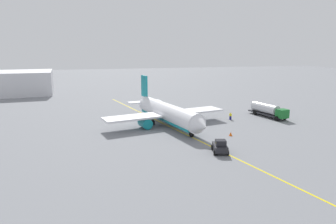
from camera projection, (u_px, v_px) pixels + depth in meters
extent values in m
plane|color=slate|center=(168.00, 126.00, 64.01)|extent=(400.00, 400.00, 0.00)
cylinder|color=white|center=(168.00, 113.00, 63.42)|extent=(23.11, 8.26, 3.76)
cube|color=teal|center=(168.00, 117.00, 63.63)|extent=(21.73, 7.34, 1.05)
cone|color=white|center=(201.00, 126.00, 52.40)|extent=(3.83, 4.17, 3.61)
cone|color=white|center=(144.00, 101.00, 74.92)|extent=(4.99, 4.02, 3.20)
cube|color=teal|center=(144.00, 86.00, 73.58)|extent=(3.21, 0.99, 5.20)
cube|color=white|center=(145.00, 102.00, 74.37)|extent=(4.04, 8.71, 0.24)
cube|color=white|center=(166.00, 114.00, 64.39)|extent=(10.13, 27.44, 0.36)
cylinder|color=teal|center=(188.00, 118.00, 66.29)|extent=(3.56, 2.70, 2.10)
cylinder|color=teal|center=(145.00, 123.00, 61.61)|extent=(3.56, 2.70, 2.10)
cylinder|color=#4C4C51|center=(192.00, 131.00, 55.51)|extent=(0.24, 0.24, 1.20)
cylinder|color=black|center=(192.00, 134.00, 55.63)|extent=(1.16, 0.61, 1.10)
cylinder|color=#4C4C51|center=(174.00, 117.00, 66.68)|extent=(0.24, 0.24, 1.20)
cylinder|color=black|center=(174.00, 120.00, 66.81)|extent=(1.16, 0.61, 1.10)
cylinder|color=#4C4C51|center=(153.00, 120.00, 64.35)|extent=(0.24, 0.24, 1.20)
cylinder|color=black|center=(153.00, 123.00, 64.47)|extent=(1.16, 0.61, 1.10)
cube|color=#2D2D33|center=(267.00, 114.00, 72.72)|extent=(10.79, 4.29, 0.30)
cube|color=#196B28|center=(282.00, 114.00, 68.24)|extent=(2.39, 2.71, 2.00)
cube|color=black|center=(286.00, 113.00, 67.37)|extent=(0.50, 2.00, 0.90)
cylinder|color=silver|center=(265.00, 108.00, 72.98)|extent=(8.00, 3.60, 2.30)
cylinder|color=black|center=(285.00, 117.00, 69.35)|extent=(1.14, 0.54, 1.10)
cylinder|color=black|center=(277.00, 119.00, 68.29)|extent=(1.14, 0.54, 1.10)
cylinder|color=black|center=(263.00, 112.00, 75.66)|extent=(1.14, 0.54, 1.10)
cylinder|color=black|center=(255.00, 113.00, 74.60)|extent=(1.14, 0.54, 1.10)
cube|color=#232328|center=(220.00, 147.00, 47.18)|extent=(4.01, 2.90, 0.90)
cube|color=black|center=(221.00, 143.00, 46.51)|extent=(1.78, 1.92, 0.90)
cylinder|color=black|center=(212.00, 147.00, 48.55)|extent=(0.85, 0.51, 0.80)
cylinder|color=black|center=(225.00, 147.00, 48.55)|extent=(0.85, 0.51, 0.80)
cylinder|color=black|center=(215.00, 153.00, 46.00)|extent=(0.85, 0.51, 0.80)
cylinder|color=black|center=(228.00, 153.00, 46.00)|extent=(0.85, 0.51, 0.80)
cube|color=navy|center=(230.00, 118.00, 69.56)|extent=(0.46, 0.53, 0.85)
cube|color=yellow|center=(231.00, 115.00, 69.41)|extent=(0.52, 0.61, 0.60)
sphere|color=tan|center=(231.00, 113.00, 69.32)|extent=(0.24, 0.24, 0.24)
cone|color=#F2590F|center=(231.00, 134.00, 56.48)|extent=(0.65, 0.65, 0.72)
cube|color=silver|center=(24.00, 82.00, 110.48)|extent=(23.72, 20.67, 8.24)
cube|color=yellow|center=(168.00, 126.00, 64.01)|extent=(77.25, 16.10, 0.01)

